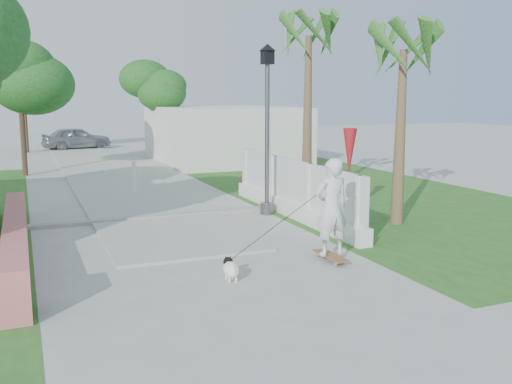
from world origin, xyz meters
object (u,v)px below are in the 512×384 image
dog (231,268)px  parked_car (77,138)px  patio_umbrella (350,152)px  skateboarder (305,216)px  bollard (134,176)px  street_lamp (267,123)px

dog → parked_car: bearing=94.7°
patio_umbrella → skateboarder: patio_umbrella is taller
bollard → skateboarder: (1.51, -9.03, 0.34)m
bollard → skateboarder: size_ratio=0.43×
parked_car → bollard: bearing=171.3°
dog → street_lamp: bearing=64.6°
street_lamp → patio_umbrella: size_ratio=1.93×
dog → parked_car: 26.36m
parked_car → patio_umbrella: bearing=-177.3°
bollard → dog: size_ratio=1.91×
bollard → dog: (-0.09, -9.36, -0.37)m
bollard → dog: bearing=-90.5°
dog → parked_car: parked_car is taller
bollard → skateboarder: bearing=-80.5°
street_lamp → skateboarder: (-1.19, -4.53, -1.50)m
skateboarder → parked_car: bearing=-86.8°
bollard → patio_umbrella: size_ratio=0.47×
patio_umbrella → dog: bearing=-140.5°
street_lamp → skateboarder: 4.92m
skateboarder → dog: bearing=11.0°
patio_umbrella → parked_car: bearing=102.1°
parked_car → street_lamp: bearing=178.3°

